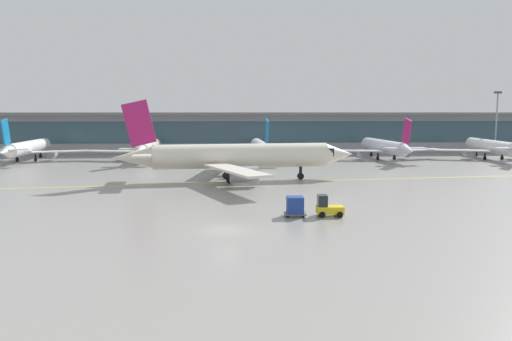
{
  "coord_description": "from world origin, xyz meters",
  "views": [
    {
      "loc": [
        -0.13,
        -42.28,
        10.3
      ],
      "look_at": [
        3.78,
        17.62,
        3.0
      ],
      "focal_mm": 35.34,
      "sensor_mm": 36.0,
      "label": 1
    }
  ],
  "objects": [
    {
      "name": "ground_plane",
      "position": [
        0.0,
        0.0,
        0.0
      ],
      "size": [
        400.0,
        400.0,
        0.0
      ],
      "primitive_type": "plane",
      "color": "gray"
    },
    {
      "name": "taxiway_centreline_stripe",
      "position": [
        2.49,
        28.19,
        0.0
      ],
      "size": [
        109.39,
        12.32,
        0.01
      ],
      "primitive_type": "cube",
      "rotation": [
        0.0,
        0.0,
        0.11
      ],
      "color": "yellow",
      "rests_on": "ground_plane"
    },
    {
      "name": "terminal_concourse",
      "position": [
        0.0,
        80.75,
        4.92
      ],
      "size": [
        187.88,
        11.0,
        9.6
      ],
      "color": "#9EA3A8",
      "rests_on": "ground_plane"
    },
    {
      "name": "gate_airplane_1",
      "position": [
        -39.22,
        61.2,
        2.62
      ],
      "size": [
        24.57,
        26.36,
        8.75
      ],
      "rotation": [
        0.0,
        0.0,
        1.59
      ],
      "color": "white",
      "rests_on": "ground_plane"
    },
    {
      "name": "gate_airplane_2",
      "position": [
        -15.32,
        61.14,
        2.62
      ],
      "size": [
        24.57,
        26.34,
        8.75
      ],
      "rotation": [
        0.0,
        0.0,
        1.58
      ],
      "color": "silver",
      "rests_on": "ground_plane"
    },
    {
      "name": "gate_airplane_3",
      "position": [
        7.4,
        57.77,
        2.62
      ],
      "size": [
        24.56,
        26.38,
        8.75
      ],
      "rotation": [
        0.0,
        0.0,
        1.6
      ],
      "color": "silver",
      "rests_on": "ground_plane"
    },
    {
      "name": "gate_airplane_4",
      "position": [
        33.12,
        59.75,
        2.62
      ],
      "size": [
        24.49,
        26.43,
        8.75
      ],
      "rotation": [
        0.0,
        0.0,
        1.65
      ],
      "color": "silver",
      "rests_on": "ground_plane"
    },
    {
      "name": "gate_airplane_5",
      "position": [
        55.39,
        58.5,
        2.61
      ],
      "size": [
        24.44,
        26.32,
        8.72
      ],
      "rotation": [
        0.0,
        0.0,
        1.51
      ],
      "color": "white",
      "rests_on": "ground_plane"
    },
    {
      "name": "taxiing_regional_jet",
      "position": [
        2.04,
        30.14,
        3.5
      ],
      "size": [
        35.28,
        32.62,
        11.68
      ],
      "rotation": [
        0.0,
        0.0,
        0.11
      ],
      "color": "silver",
      "rests_on": "ground_plane"
    },
    {
      "name": "baggage_tug",
      "position": [
        9.92,
        5.08,
        0.89
      ],
      "size": [
        2.66,
        1.72,
        2.1
      ],
      "rotation": [
        0.0,
        0.0,
        -0.04
      ],
      "color": "yellow",
      "rests_on": "ground_plane"
    },
    {
      "name": "cargo_dolly_lead",
      "position": [
        6.76,
        5.22,
        1.05
      ],
      "size": [
        2.17,
        1.69,
        1.94
      ],
      "rotation": [
        0.0,
        0.0,
        -0.04
      ],
      "color": "#595B60",
      "rests_on": "ground_plane"
    },
    {
      "name": "apron_light_mast_1",
      "position": [
        63.12,
        70.94,
        7.9
      ],
      "size": [
        1.8,
        0.36,
        14.43
      ],
      "color": "gray",
      "rests_on": "ground_plane"
    }
  ]
}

